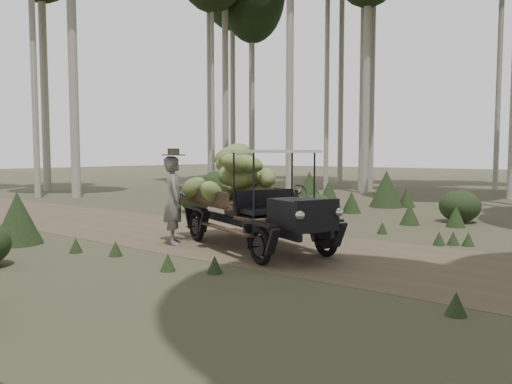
% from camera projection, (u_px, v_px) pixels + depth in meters
% --- Properties ---
extents(ground, '(120.00, 120.00, 0.00)m').
position_uv_depth(ground, '(271.00, 246.00, 10.70)').
color(ground, '#473D2B').
rests_on(ground, ground).
extents(dirt_track, '(70.00, 4.00, 0.01)m').
position_uv_depth(dirt_track, '(271.00, 246.00, 10.70)').
color(dirt_track, brown).
rests_on(dirt_track, ground).
extents(banana_truck, '(4.64, 3.03, 2.28)m').
position_uv_depth(banana_truck, '(245.00, 185.00, 10.73)').
color(banana_truck, black).
rests_on(banana_truck, ground).
extents(farmer, '(0.83, 0.80, 2.09)m').
position_uv_depth(farmer, '(174.00, 199.00, 10.81)').
color(farmer, '#625F59').
rests_on(farmer, ground).
extents(undergrowth, '(23.15, 22.87, 1.37)m').
position_uv_depth(undergrowth, '(245.00, 223.00, 10.15)').
color(undergrowth, '#233319').
rests_on(undergrowth, ground).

